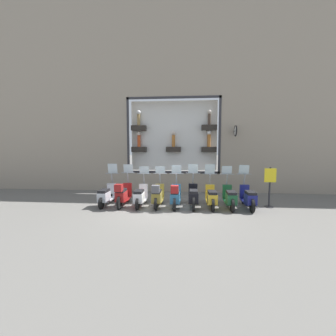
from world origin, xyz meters
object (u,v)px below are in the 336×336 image
(scooter_yellow_2, at_px, (211,197))
(scooter_green_1, at_px, (230,197))
(scooter_white_6, at_px, (140,196))
(scooter_teal_4, at_px, (175,196))
(scooter_silver_8, at_px, (106,195))
(scooter_black_3, at_px, (193,196))
(scooter_red_7, at_px, (123,194))
(scooter_navy_0, at_px, (248,198))
(scooter_olive_5, at_px, (158,195))
(shop_sign_post, at_px, (270,186))

(scooter_yellow_2, bearing_deg, scooter_green_1, -90.08)
(scooter_white_6, bearing_deg, scooter_teal_4, -92.32)
(scooter_teal_4, distance_m, scooter_white_6, 1.42)
(scooter_green_1, height_order, scooter_silver_8, scooter_silver_8)
(scooter_teal_4, bearing_deg, scooter_black_3, -84.52)
(scooter_red_7, distance_m, scooter_silver_8, 0.71)
(scooter_navy_0, bearing_deg, scooter_red_7, 90.69)
(scooter_teal_4, relative_size, scooter_red_7, 1.00)
(scooter_red_7, relative_size, scooter_silver_8, 1.01)
(scooter_green_1, relative_size, scooter_olive_5, 1.00)
(scooter_teal_4, height_order, shop_sign_post, scooter_teal_4)
(scooter_navy_0, height_order, scooter_green_1, scooter_navy_0)
(scooter_navy_0, bearing_deg, scooter_green_1, 90.21)
(scooter_silver_8, bearing_deg, shop_sign_post, -87.44)
(scooter_green_1, relative_size, scooter_white_6, 1.01)
(scooter_olive_5, bearing_deg, shop_sign_post, -85.41)
(scooter_black_3, bearing_deg, scooter_olive_5, 92.82)
(shop_sign_post, bearing_deg, scooter_black_3, 95.43)
(scooter_green_1, height_order, scooter_white_6, scooter_green_1)
(scooter_olive_5, xyz_separation_m, scooter_red_7, (0.01, 1.42, 0.01))
(scooter_olive_5, distance_m, scooter_silver_8, 2.13)
(scooter_black_3, distance_m, scooter_white_6, 2.13)
(shop_sign_post, bearing_deg, scooter_teal_4, 95.44)
(scooter_white_6, xyz_separation_m, scooter_red_7, (-0.05, 0.71, 0.06))
(scooter_green_1, bearing_deg, scooter_red_7, 90.77)
(scooter_black_3, height_order, scooter_red_7, scooter_black_3)
(scooter_olive_5, xyz_separation_m, shop_sign_post, (0.36, -4.44, 0.40))
(scooter_navy_0, bearing_deg, scooter_olive_5, 91.09)
(scooter_white_6, bearing_deg, scooter_silver_8, 89.85)
(scooter_navy_0, distance_m, scooter_white_6, 4.26)
(scooter_green_1, height_order, shop_sign_post, shop_sign_post)
(shop_sign_post, bearing_deg, scooter_silver_8, 92.56)
(scooter_yellow_2, bearing_deg, shop_sign_post, -82.81)
(scooter_white_6, height_order, scooter_silver_8, scooter_silver_8)
(scooter_green_1, distance_m, scooter_olive_5, 2.84)
(scooter_navy_0, relative_size, scooter_teal_4, 1.00)
(scooter_white_6, distance_m, scooter_silver_8, 1.42)
(scooter_teal_4, bearing_deg, scooter_silver_8, 88.76)
(scooter_red_7, bearing_deg, scooter_black_3, -88.73)
(scooter_yellow_2, bearing_deg, scooter_white_6, 90.12)
(scooter_olive_5, distance_m, scooter_white_6, 0.71)
(scooter_green_1, relative_size, scooter_red_7, 1.00)
(scooter_black_3, xyz_separation_m, shop_sign_post, (0.29, -3.02, 0.42))
(scooter_yellow_2, distance_m, scooter_red_7, 3.55)
(scooter_green_1, distance_m, scooter_silver_8, 4.97)
(scooter_olive_5, height_order, scooter_white_6, scooter_olive_5)
(scooter_olive_5, bearing_deg, scooter_white_6, 85.21)
(scooter_black_3, relative_size, scooter_teal_4, 1.01)
(scooter_white_6, bearing_deg, scooter_green_1, -89.92)
(scooter_green_1, xyz_separation_m, scooter_teal_4, (-0.06, 2.13, 0.04))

